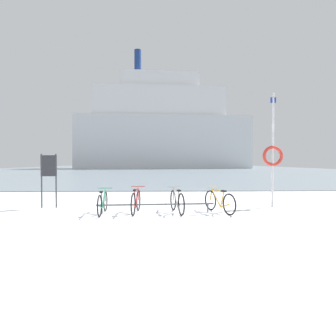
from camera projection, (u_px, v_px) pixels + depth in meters
ground at (160, 170)px, 60.20m from camera, size 80.00×132.00×0.08m
bike_rack at (156, 205)px, 9.39m from camera, size 3.78×0.33×0.31m
bicycle_0 at (103, 203)px, 9.22m from camera, size 0.46×1.73×0.79m
bicycle_1 at (136, 201)px, 9.36m from camera, size 0.46×1.71×0.84m
bicycle_2 at (177, 201)px, 9.45m from camera, size 0.51×1.68×0.81m
bicycle_3 at (219, 202)px, 9.48m from camera, size 0.75×1.62×0.80m
info_sign at (49, 171)px, 10.43m from camera, size 0.55×0.11×1.93m
rescue_post at (273, 153)px, 10.63m from camera, size 0.75×0.11×4.14m
ferry_ship at (162, 129)px, 73.79m from camera, size 43.48×12.18×29.55m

